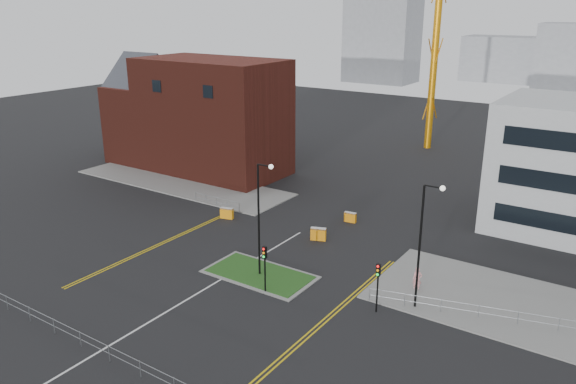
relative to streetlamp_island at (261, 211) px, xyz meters
The scene contains 24 objects.
ground 9.91m from the streetlamp_island, 105.50° to the right, with size 200.00×200.00×0.00m, color black.
pavement_left 26.80m from the streetlamp_island, 147.78° to the left, with size 28.00×8.00×0.12m, color slate.
pavement_right 21.35m from the streetlamp_island, 16.87° to the left, with size 24.00×10.00×0.12m, color slate.
island_kerb 5.38m from the streetlamp_island, behind, with size 8.60×4.60×0.08m, color slate.
grass_island 5.36m from the streetlamp_island, behind, with size 8.00×4.00×0.12m, color #204D19.
brick_building 32.20m from the streetlamp_island, 141.56° to the left, with size 24.20×10.07×14.24m.
streetlamp_island is the anchor object (origin of this frame).
streetlamp_right_near 12.17m from the streetlamp_island, ahead, with size 1.46×0.36×9.18m.
traffic_light_island 3.92m from the streetlamp_island, 48.59° to the right, with size 0.28×0.33×3.65m.
traffic_light_right 10.19m from the streetlamp_island, ahead, with size 0.28×0.33×3.65m.
railing_front 14.91m from the streetlamp_island, 99.00° to the right, with size 24.05×0.05×1.10m.
railing_left 17.22m from the streetlamp_island, 142.89° to the left, with size 6.05×0.05×1.10m.
railing_right 19.18m from the streetlamp_island, 10.84° to the left, with size 19.05×5.05×1.10m.
centre_line 8.38m from the streetlamp_island, 110.29° to the right, with size 0.15×30.00×0.01m, color silver.
yellow_left_a 12.61m from the streetlamp_island, 169.89° to the left, with size 0.12×24.00×0.01m, color gold.
yellow_left_b 12.35m from the streetlamp_island, 169.62° to the left, with size 0.12×24.00×0.01m, color gold.
yellow_right_a 9.29m from the streetlamp_island, 15.36° to the right, with size 0.12×20.00×0.01m, color gold.
yellow_right_b 9.53m from the streetlamp_island, 14.78° to the right, with size 0.12×20.00×0.01m, color gold.
skyline_a 119.82m from the streetlamp_island, 110.65° to the left, with size 18.00×12.00×22.00m, color gray.
skyline_d 132.40m from the streetlamp_island, 94.43° to the left, with size 30.00×12.00×12.00m, color gray.
pedestrian 12.63m from the streetlamp_island, 22.05° to the left, with size 0.68×0.45×1.86m, color pink.
barrier_left 13.87m from the streetlamp_island, 141.81° to the left, with size 1.37×0.76×1.09m.
barrier_mid 14.82m from the streetlamp_island, 88.49° to the left, with size 1.21×0.53×0.98m.
barrier_right 9.72m from the streetlamp_island, 89.59° to the left, with size 1.45×0.90×1.16m.
Camera 1 is at (25.92, -23.66, 20.09)m, focal length 35.00 mm.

